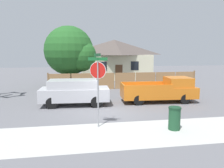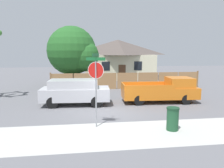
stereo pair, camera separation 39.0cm
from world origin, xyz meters
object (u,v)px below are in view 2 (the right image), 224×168
object	(u,v)px
house	(118,58)
stop_sign	(96,77)
oak_tree	(74,52)
orange_pickup	(163,90)
trash_bin	(173,119)
red_suv	(75,91)

from	to	relation	value
house	stop_sign	xyz separation A→B (m)	(-4.26, -19.73, -0.29)
house	oak_tree	bearing A→B (deg)	-127.76
house	orange_pickup	size ratio (longest dim) A/B	1.80
stop_sign	trash_bin	distance (m)	4.05
oak_tree	red_suv	bearing A→B (deg)	-87.94
red_suv	stop_sign	distance (m)	4.95
oak_tree	trash_bin	bearing A→B (deg)	-69.89
oak_tree	trash_bin	size ratio (longest dim) A/B	5.73
orange_pickup	trash_bin	xyz separation A→B (m)	(-1.61, -5.52, -0.31)
oak_tree	stop_sign	world-z (taller)	oak_tree
house	red_suv	size ratio (longest dim) A/B	2.08
red_suv	orange_pickup	size ratio (longest dim) A/B	0.86
house	trash_bin	size ratio (longest dim) A/B	9.01
house	stop_sign	bearing A→B (deg)	-102.19
house	orange_pickup	bearing A→B (deg)	-86.92
house	oak_tree	xyz separation A→B (m)	(-5.69, -7.34, 0.89)
orange_pickup	stop_sign	distance (m)	7.01
house	stop_sign	distance (m)	20.19
red_suv	stop_sign	size ratio (longest dim) A/B	1.32
oak_tree	red_suv	xyz separation A→B (m)	(0.28, -7.81, -2.65)
orange_pickup	stop_sign	bearing A→B (deg)	-134.79
oak_tree	trash_bin	distance (m)	14.53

